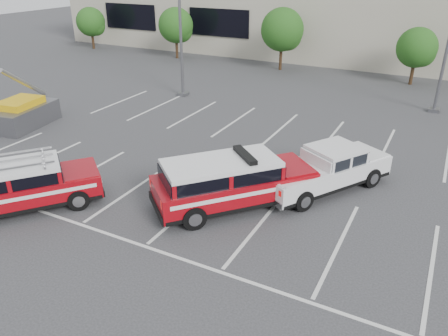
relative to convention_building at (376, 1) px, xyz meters
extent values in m
plane|color=#303032|center=(-0.18, -31.86, -4.72)|extent=(120.00, 120.00, 0.00)
cube|color=silver|center=(-0.18, -27.36, -4.71)|extent=(23.00, 15.00, 0.01)
cube|color=beige|center=(-0.18, 0.14, -0.72)|extent=(60.00, 15.00, 8.00)
cylinder|color=#3F2B19|center=(-25.18, -9.86, -3.96)|extent=(0.24, 0.24, 1.51)
sphere|color=#285617|center=(-25.18, -9.86, -2.11)|extent=(2.77, 2.77, 2.77)
sphere|color=#285617|center=(-24.78, -9.66, -2.53)|extent=(1.85, 1.85, 1.85)
cylinder|color=#3F2B19|center=(-15.18, -9.86, -3.88)|extent=(0.24, 0.24, 1.67)
sphere|color=#285617|center=(-15.18, -9.86, -1.84)|extent=(3.07, 3.07, 3.07)
sphere|color=#285617|center=(-14.78, -9.66, -2.30)|extent=(2.05, 2.05, 2.05)
cylinder|color=#3F2B19|center=(-5.18, -9.86, -3.80)|extent=(0.24, 0.24, 1.84)
sphere|color=#285617|center=(-5.18, -9.86, -1.56)|extent=(3.37, 3.37, 3.37)
sphere|color=#285617|center=(-4.78, -9.66, -2.07)|extent=(2.24, 2.24, 2.24)
cylinder|color=#3F2B19|center=(4.82, -9.86, -3.96)|extent=(0.24, 0.24, 1.51)
sphere|color=#285617|center=(4.82, -9.86, -2.11)|extent=(2.77, 2.77, 2.77)
sphere|color=#285617|center=(5.22, -9.66, -2.53)|extent=(1.85, 1.85, 1.85)
cube|color=#59595E|center=(-8.18, -19.86, -4.62)|extent=(0.60, 0.60, 0.20)
cylinder|color=#59595E|center=(-8.18, -19.86, 0.28)|extent=(0.18, 0.18, 10.00)
cube|color=#59595E|center=(6.82, -15.86, -4.62)|extent=(0.60, 0.60, 0.20)
cube|color=maroon|center=(1.18, -31.09, -3.92)|extent=(5.40, 5.70, 0.88)
cube|color=black|center=(0.83, -31.48, -3.25)|extent=(4.16, 4.34, 0.46)
cube|color=silver|center=(0.83, -31.48, -2.94)|extent=(4.08, 4.25, 0.17)
cube|color=black|center=(1.43, -30.81, -2.77)|extent=(1.35, 1.25, 0.16)
cube|color=silver|center=(3.68, -28.35, -4.00)|extent=(4.44, 5.65, 0.79)
cube|color=black|center=(3.93, -27.93, -3.40)|extent=(2.48, 2.55, 0.41)
cube|color=silver|center=(3.93, -27.93, -3.12)|extent=(2.43, 2.50, 0.15)
cube|color=maroon|center=(-5.34, -34.64, -3.98)|extent=(4.62, 5.07, 0.82)
cube|color=black|center=(-5.64, -35.02, -3.36)|extent=(3.52, 3.77, 0.43)
cube|color=silver|center=(-5.64, -35.02, -3.07)|extent=(3.45, 3.69, 0.16)
cube|color=#A5A5A8|center=(-5.64, -35.02, -2.80)|extent=(3.35, 3.54, 0.06)
cube|color=#59595E|center=(-12.74, -28.78, -4.17)|extent=(2.78, 3.93, 1.10)
cube|color=gold|center=(-12.74, -28.78, -3.47)|extent=(1.95, 2.44, 0.40)
cylinder|color=#A5A5A8|center=(-12.84, -28.18, -2.51)|extent=(0.73, 2.93, 2.15)
camera|label=1|loc=(7.27, -43.58, 3.45)|focal=35.00mm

